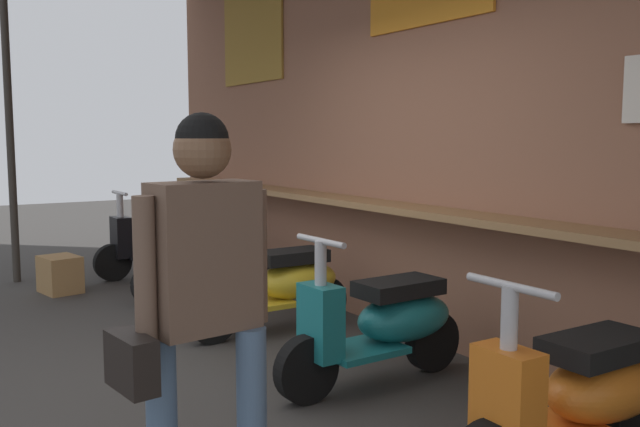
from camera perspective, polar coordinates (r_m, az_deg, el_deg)
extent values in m
plane|color=#383533|center=(4.50, -11.19, -13.86)|extent=(26.11, 26.11, 0.00)
cube|color=#8C5B44|center=(5.30, 9.54, 10.26)|extent=(9.32, 0.25, 3.83)
cube|color=olive|center=(5.12, 6.81, 0.43)|extent=(8.39, 0.36, 0.05)
cube|color=olive|center=(7.63, -5.71, 16.06)|extent=(1.34, 0.02, 1.41)
cylinder|color=#332D28|center=(7.95, -24.49, 7.83)|extent=(0.08, 0.08, 3.66)
ellipsoid|color=black|center=(7.96, -11.75, -2.06)|extent=(0.39, 0.71, 0.30)
cube|color=black|center=(7.91, -12.12, -0.66)|extent=(0.31, 0.56, 0.10)
cube|color=black|center=(7.86, -14.10, -3.33)|extent=(0.39, 0.51, 0.04)
cube|color=black|center=(7.73, -16.24, -1.90)|extent=(0.28, 0.17, 0.44)
cylinder|color=#B7B7BC|center=(7.72, -16.27, -0.94)|extent=(0.07, 0.07, 0.70)
cylinder|color=#B7B7BC|center=(7.68, -16.35, 1.65)|extent=(0.46, 0.05, 0.04)
cylinder|color=black|center=(7.75, -16.88, -3.93)|extent=(0.11, 0.40, 0.40)
cylinder|color=black|center=(8.08, -10.07, -3.33)|extent=(0.11, 0.40, 0.40)
ellipsoid|color=maroon|center=(6.72, -7.68, -3.52)|extent=(0.39, 0.70, 0.30)
cube|color=black|center=(6.67, -8.09, -1.87)|extent=(0.30, 0.55, 0.10)
cube|color=maroon|center=(6.61, -10.42, -5.06)|extent=(0.38, 0.50, 0.04)
cube|color=maroon|center=(6.46, -12.92, -3.39)|extent=(0.28, 0.16, 0.44)
cylinder|color=#B7B7BC|center=(6.44, -12.95, -2.25)|extent=(0.07, 0.07, 0.70)
cylinder|color=#B7B7BC|center=(6.40, -13.03, 0.85)|extent=(0.46, 0.04, 0.04)
cylinder|color=black|center=(6.48, -13.70, -5.81)|extent=(0.10, 0.40, 0.40)
cylinder|color=black|center=(6.86, -5.76, -4.99)|extent=(0.10, 0.40, 0.40)
ellipsoid|color=gold|center=(5.55, -1.89, -5.56)|extent=(0.38, 0.70, 0.30)
cube|color=black|center=(5.49, -2.35, -3.57)|extent=(0.30, 0.55, 0.10)
cube|color=gold|center=(5.42, -5.10, -7.50)|extent=(0.38, 0.50, 0.04)
cube|color=gold|center=(5.24, -8.05, -5.55)|extent=(0.28, 0.16, 0.44)
cylinder|color=#B7B7BC|center=(5.22, -8.07, -4.15)|extent=(0.07, 0.07, 0.70)
cylinder|color=#B7B7BC|center=(5.17, -8.13, -0.33)|extent=(0.46, 0.04, 0.04)
cylinder|color=black|center=(5.27, -9.01, -8.53)|extent=(0.10, 0.40, 0.40)
cylinder|color=black|center=(5.72, 0.30, -7.25)|extent=(0.10, 0.40, 0.40)
ellipsoid|color=#197075|center=(4.47, 7.03, -8.56)|extent=(0.41, 0.71, 0.30)
cube|color=black|center=(4.39, 6.57, -6.14)|extent=(0.32, 0.56, 0.10)
cube|color=#197075|center=(4.29, 3.42, -11.22)|extent=(0.40, 0.51, 0.04)
cube|color=#197075|center=(4.06, 0.05, -9.00)|extent=(0.29, 0.17, 0.44)
cylinder|color=#B7B7BC|center=(4.03, 0.05, -7.22)|extent=(0.07, 0.07, 0.70)
cylinder|color=#B7B7BC|center=(3.96, 0.05, -2.29)|extent=(0.46, 0.05, 0.04)
cylinder|color=black|center=(4.09, -1.14, -12.86)|extent=(0.11, 0.40, 0.40)
cylinder|color=black|center=(4.68, 9.33, -10.43)|extent=(0.11, 0.40, 0.40)
ellipsoid|color=orange|center=(3.52, 22.61, -13.16)|extent=(0.38, 0.70, 0.30)
cube|color=black|center=(3.42, 22.26, -10.19)|extent=(0.30, 0.55, 0.10)
cube|color=orange|center=(3.01, 15.30, -14.81)|extent=(0.28, 0.16, 0.44)
cylinder|color=#B7B7BC|center=(2.97, 15.37, -12.46)|extent=(0.07, 0.07, 0.70)
cylinder|color=#B7B7BC|center=(2.87, 15.58, -5.84)|extent=(0.46, 0.04, 0.04)
cylinder|color=black|center=(3.78, 24.73, -15.09)|extent=(0.10, 0.40, 0.40)
cube|color=brown|center=(2.64, -9.61, -3.58)|extent=(0.25, 0.42, 0.57)
sphere|color=brown|center=(2.60, -9.78, 5.26)|extent=(0.22, 0.22, 0.22)
sphere|color=black|center=(2.60, -9.79, 6.11)|extent=(0.20, 0.20, 0.20)
cylinder|color=brown|center=(2.77, -5.24, -3.54)|extent=(0.08, 0.08, 0.54)
cylinder|color=brown|center=(2.54, -14.37, -4.63)|extent=(0.08, 0.08, 0.54)
cube|color=black|center=(2.57, -15.43, -11.86)|extent=(0.27, 0.13, 0.20)
cube|color=olive|center=(7.34, -20.83, -4.76)|extent=(0.46, 0.40, 0.37)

